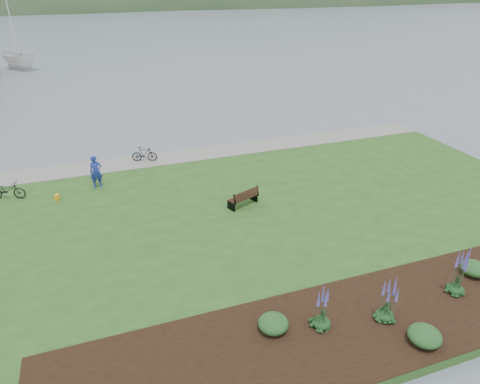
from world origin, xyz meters
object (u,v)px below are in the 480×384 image
object	(u,v)px
bicycle_a	(7,190)
sailboat	(22,70)
park_bench	(244,197)
person	(96,169)

from	to	relation	value
bicycle_a	sailboat	xyz separation A→B (m)	(-2.94, 39.98, -0.89)
park_bench	bicycle_a	xyz separation A→B (m)	(-11.36, 4.92, -0.00)
park_bench	sailboat	distance (m)	47.12
park_bench	person	xyz separation A→B (m)	(-6.86, 4.77, 0.59)
person	sailboat	size ratio (longest dim) A/B	0.08
person	bicycle_a	world-z (taller)	person
park_bench	person	world-z (taller)	person
bicycle_a	sailboat	world-z (taller)	sailboat
bicycle_a	person	bearing A→B (deg)	-73.68
person	bicycle_a	xyz separation A→B (m)	(-4.50, 0.15, -0.59)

